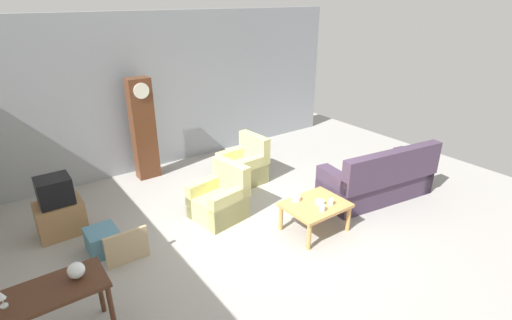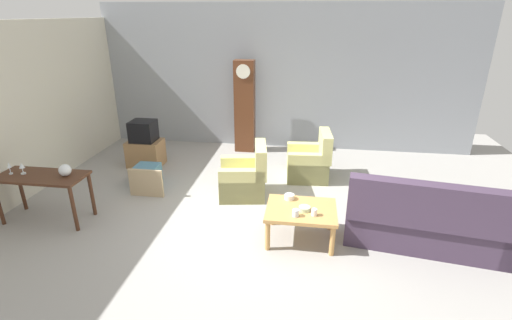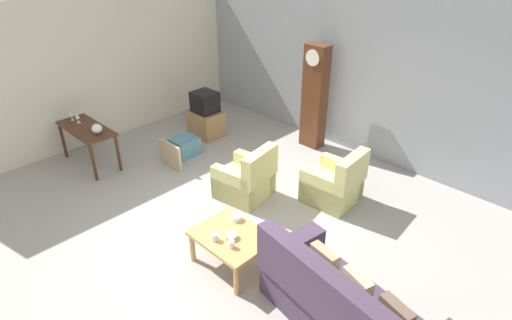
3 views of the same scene
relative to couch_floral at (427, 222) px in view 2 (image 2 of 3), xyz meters
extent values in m
plane|color=#999691|center=(-2.21, 0.25, -0.36)|extent=(10.40, 10.40, 0.00)
cube|color=gray|center=(-2.21, 3.85, 1.24)|extent=(8.40, 0.16, 3.20)
cube|color=beige|center=(-6.41, 0.65, 1.08)|extent=(0.12, 6.40, 2.88)
cube|color=#423347|center=(0.01, 0.06, -0.14)|extent=(2.20, 1.14, 0.44)
cube|color=#423347|center=(-0.04, -0.29, 0.38)|extent=(2.11, 0.50, 0.60)
cube|color=#423347|center=(0.93, -0.07, -0.02)|extent=(0.36, 0.87, 0.68)
cube|color=#423347|center=(-0.91, 0.20, -0.02)|extent=(0.36, 0.87, 0.68)
cube|color=brown|center=(0.49, 0.04, 0.26)|extent=(0.38, 0.21, 0.36)
cube|color=#C6B284|center=(0.02, 0.11, 0.26)|extent=(0.38, 0.22, 0.36)
cube|color=#9E8966|center=(-0.46, 0.18, 0.26)|extent=(0.37, 0.18, 0.36)
cube|color=#CCC67A|center=(-2.73, 1.13, -0.16)|extent=(0.87, 0.87, 0.40)
cube|color=#CCC67A|center=(-2.42, 1.18, 0.30)|extent=(0.30, 0.78, 0.52)
cube|color=#CCC67A|center=(-2.78, 1.42, -0.06)|extent=(0.78, 0.28, 0.60)
cube|color=#CCC67A|center=(-2.68, 0.83, -0.06)|extent=(0.78, 0.28, 0.60)
cube|color=#D4D180|center=(-1.63, 2.02, -0.16)|extent=(0.82, 0.82, 0.40)
cube|color=#D4D180|center=(-1.31, 2.05, 0.30)|extent=(0.24, 0.77, 0.52)
cube|color=#D4D180|center=(-1.65, 2.32, -0.06)|extent=(0.77, 0.22, 0.60)
cube|color=#D4D180|center=(-1.61, 1.73, -0.06)|extent=(0.77, 0.22, 0.60)
cube|color=tan|center=(-1.68, -0.10, 0.10)|extent=(0.96, 0.76, 0.05)
cylinder|color=tan|center=(-2.11, -0.42, -0.14)|extent=(0.07, 0.07, 0.43)
cylinder|color=tan|center=(-1.26, -0.42, -0.14)|extent=(0.07, 0.07, 0.43)
cylinder|color=tan|center=(-2.11, 0.22, -0.14)|extent=(0.07, 0.07, 0.43)
cylinder|color=tan|center=(-1.26, 0.22, -0.14)|extent=(0.07, 0.07, 0.43)
cube|color=#472819|center=(-5.52, -0.12, 0.37)|extent=(1.30, 0.56, 0.04)
cylinder|color=#472819|center=(-4.92, -0.36, 0.00)|extent=(0.06, 0.06, 0.70)
cylinder|color=#472819|center=(-6.13, 0.11, 0.00)|extent=(0.06, 0.06, 0.70)
cylinder|color=#472819|center=(-4.92, 0.11, 0.00)|extent=(0.06, 0.06, 0.70)
cube|color=#562D19|center=(-3.07, 3.37, 0.67)|extent=(0.44, 0.28, 2.04)
cylinder|color=silver|center=(-3.07, 3.22, 1.47)|extent=(0.30, 0.02, 0.30)
cube|color=#997047|center=(-4.95, 2.17, -0.09)|extent=(0.68, 0.52, 0.54)
cube|color=black|center=(-4.95, 2.17, 0.39)|extent=(0.48, 0.44, 0.42)
cube|color=tan|center=(-4.36, 0.84, -0.11)|extent=(0.60, 0.05, 0.50)
cube|color=teal|center=(-4.57, 1.31, -0.18)|extent=(0.43, 0.48, 0.35)
sphere|color=silver|center=(-5.14, -0.09, 0.48)|extent=(0.18, 0.18, 0.18)
cylinder|color=white|center=(-1.51, -0.26, 0.17)|extent=(0.08, 0.08, 0.10)
cylinder|color=silver|center=(-1.75, -0.31, 0.17)|extent=(0.09, 0.09, 0.10)
cylinder|color=white|center=(-1.86, 0.16, 0.16)|extent=(0.14, 0.14, 0.07)
cylinder|color=#B2C69E|center=(-1.64, -0.15, 0.15)|extent=(0.16, 0.16, 0.06)
cylinder|color=silver|center=(-5.99, -0.15, 0.40)|extent=(0.05, 0.05, 0.02)
cylinder|color=silver|center=(-5.99, -0.15, 0.45)|extent=(0.01, 0.01, 0.09)
cone|color=silver|center=(-5.99, -0.15, 0.54)|extent=(0.06, 0.06, 0.09)
cylinder|color=silver|center=(-5.80, -0.12, 0.40)|extent=(0.07, 0.07, 0.02)
cylinder|color=silver|center=(-5.80, -0.12, 0.45)|extent=(0.01, 0.01, 0.08)
cone|color=silver|center=(-5.80, -0.12, 0.53)|extent=(0.08, 0.08, 0.08)
camera|label=1|loc=(-5.52, -3.82, 3.12)|focal=27.12mm
camera|label=2|loc=(-1.65, -4.62, 2.62)|focal=26.03mm
camera|label=3|loc=(1.49, -2.88, 3.58)|focal=29.51mm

